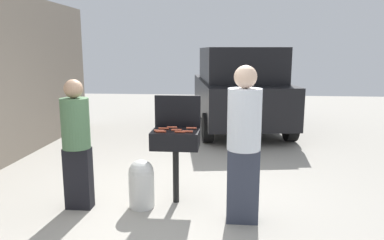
% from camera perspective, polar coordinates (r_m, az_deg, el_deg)
% --- Properties ---
extents(ground_plane, '(24.00, 24.00, 0.00)m').
position_cam_1_polar(ground_plane, '(4.86, -4.25, -13.01)').
color(ground_plane, '#9E998E').
extents(bbq_grill, '(0.60, 0.44, 0.96)m').
position_cam_1_polar(bbq_grill, '(4.70, -2.55, -3.37)').
color(bbq_grill, black).
rests_on(bbq_grill, ground).
extents(grill_lid_open, '(0.60, 0.05, 0.42)m').
position_cam_1_polar(grill_lid_open, '(4.85, -2.23, 1.34)').
color(grill_lid_open, black).
rests_on(grill_lid_open, bbq_grill).
extents(hot_dog_0, '(0.13, 0.03, 0.03)m').
position_cam_1_polar(hot_dog_0, '(4.57, -4.82, -1.79)').
color(hot_dog_0, '#AD4228').
rests_on(hot_dog_0, bbq_grill).
extents(hot_dog_1, '(0.13, 0.04, 0.03)m').
position_cam_1_polar(hot_dog_1, '(4.55, -0.70, -1.78)').
color(hot_dog_1, '#B74C33').
rests_on(hot_dog_1, bbq_grill).
extents(hot_dog_2, '(0.13, 0.03, 0.03)m').
position_cam_1_polar(hot_dog_2, '(4.64, -2.42, -1.55)').
color(hot_dog_2, '#B74C33').
rests_on(hot_dog_2, bbq_grill).
extents(hot_dog_3, '(0.13, 0.03, 0.03)m').
position_cam_1_polar(hot_dog_3, '(4.80, -3.10, -1.13)').
color(hot_dog_3, '#B74C33').
rests_on(hot_dog_3, bbq_grill).
extents(hot_dog_4, '(0.13, 0.03, 0.03)m').
position_cam_1_polar(hot_dog_4, '(4.75, -0.10, -1.27)').
color(hot_dog_4, '#B74C33').
rests_on(hot_dog_4, bbq_grill).
extents(hot_dog_5, '(0.13, 0.03, 0.03)m').
position_cam_1_polar(hot_dog_5, '(4.74, -4.39, -1.32)').
color(hot_dog_5, '#AD4228').
rests_on(hot_dog_5, bbq_grill).
extents(hot_dog_6, '(0.13, 0.04, 0.03)m').
position_cam_1_polar(hot_dog_6, '(4.62, -5.09, -1.65)').
color(hot_dog_6, '#C6593D').
rests_on(hot_dog_6, bbq_grill).
extents(hot_dog_7, '(0.13, 0.03, 0.03)m').
position_cam_1_polar(hot_dog_7, '(4.54, -1.86, -1.84)').
color(hot_dog_7, '#AD4228').
rests_on(hot_dog_7, bbq_grill).
extents(propane_tank, '(0.32, 0.32, 0.62)m').
position_cam_1_polar(propane_tank, '(4.73, -7.82, -9.56)').
color(propane_tank, silver).
rests_on(propane_tank, ground).
extents(person_left, '(0.34, 0.34, 1.62)m').
position_cam_1_polar(person_left, '(4.72, -17.43, -2.96)').
color(person_left, black).
rests_on(person_left, ground).
extents(person_right, '(0.38, 0.38, 1.80)m').
position_cam_1_polar(person_right, '(4.15, 8.02, -3.01)').
color(person_right, '#333847').
rests_on(person_right, ground).
extents(parked_minivan, '(2.55, 4.63, 2.02)m').
position_cam_1_polar(parked_minivan, '(9.39, 7.11, 4.96)').
color(parked_minivan, black).
rests_on(parked_minivan, ground).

